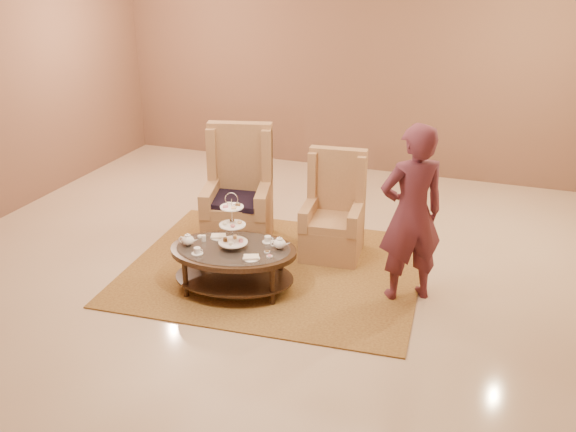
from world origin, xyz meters
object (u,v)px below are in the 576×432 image
at_px(armchair_left, 239,204).
at_px(person, 411,214).
at_px(armchair_right, 334,220).
at_px(tea_table, 234,256).

bearing_deg(armchair_left, person, -32.19).
bearing_deg(armchair_right, person, -42.34).
relative_size(armchair_left, person, 0.77).
xyz_separation_m(tea_table, armchair_right, (0.73, 1.21, 0.01)).
height_order(tea_table, person, person).
xyz_separation_m(armchair_left, armchair_right, (1.17, 0.05, -0.07)).
bearing_deg(armchair_right, armchair_left, 177.12).
relative_size(tea_table, person, 0.79).
height_order(armchair_left, person, person).
distance_m(tea_table, armchair_left, 1.24).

